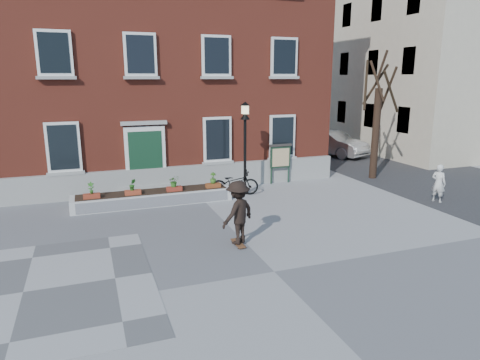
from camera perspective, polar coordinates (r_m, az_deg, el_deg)
name	(u,v)px	position (r m, az deg, el deg)	size (l,w,h in m)	color
ground	(274,272)	(11.37, 4.60, -12.08)	(100.00, 100.00, 0.00)	gray
checker_patch	(23,292)	(11.54, -26.95, -13.20)	(6.00, 6.00, 0.01)	#535355
bicycle	(234,183)	(18.14, -0.75, -0.38)	(0.72, 2.06, 1.08)	black
parked_car	(332,143)	(28.15, 12.17, 4.84)	(1.67, 4.79, 1.58)	silver
bystander	(438,183)	(18.87, 24.95, -0.40)	(0.56, 0.37, 1.55)	silver
brick_building	(127,49)	(23.43, -14.82, 16.53)	(18.40, 10.85, 12.60)	brown
planter_assembly	(154,197)	(17.27, -11.43, -2.19)	(6.20, 1.12, 1.15)	silver
bare_tree	(377,122)	(21.95, 17.75, 7.38)	(1.83, 1.83, 6.16)	#301F15
side_street	(381,49)	(36.72, 18.31, 16.21)	(15.20, 36.00, 14.50)	#363638
lamp_post	(245,135)	(18.02, 0.68, 6.00)	(0.40, 0.40, 3.93)	black
notice_board	(280,157)	(20.17, 5.40, 3.08)	(1.10, 0.16, 1.87)	black
skateboarder	(238,212)	(12.64, -0.27, -4.35)	(1.42, 1.24, 1.99)	brown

